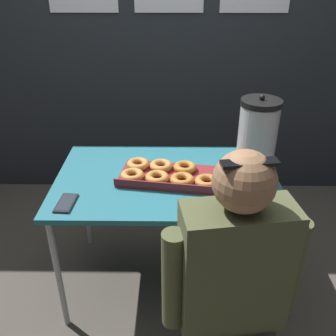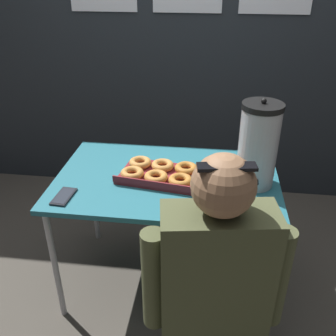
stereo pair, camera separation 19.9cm
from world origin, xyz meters
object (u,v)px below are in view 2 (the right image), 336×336
(coffee_urn, at_px, (258,145))
(person_seated, at_px, (214,296))
(cell_phone, at_px, (64,196))
(donut_box, at_px, (167,174))

(coffee_urn, height_order, person_seated, person_seated)
(coffee_urn, xyz_separation_m, person_seated, (-0.18, -0.64, -0.38))
(person_seated, bearing_deg, cell_phone, -35.86)
(donut_box, height_order, person_seated, person_seated)
(cell_phone, distance_m, person_seated, 0.87)
(cell_phone, xyz_separation_m, person_seated, (0.76, -0.39, -0.17))
(donut_box, distance_m, person_seated, 0.71)
(donut_box, distance_m, cell_phone, 0.55)
(coffee_urn, distance_m, cell_phone, 1.00)
(donut_box, xyz_separation_m, person_seated, (0.27, -0.63, -0.19))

